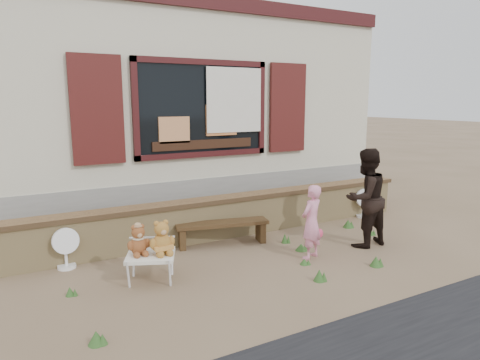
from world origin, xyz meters
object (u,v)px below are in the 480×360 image
teddy_bear_right (162,237)px  bench (222,228)px  folding_chair (151,256)px  adult (365,198)px  teddy_bear_left (138,239)px  child (311,222)px

teddy_bear_right → bench: bearing=57.2°
bench → folding_chair: bench is taller
bench → folding_chair: size_ratio=2.02×
bench → folding_chair: bearing=-137.1°
folding_chair → adult: size_ratio=0.48×
teddy_bear_left → adult: (3.38, -0.34, 0.21)m
adult → child: bearing=-1.5°
bench → teddy_bear_left: teddy_bear_left is taller
bench → teddy_bear_left: (-1.50, -0.73, 0.28)m
child → folding_chair: bearing=-29.0°
teddy_bear_left → teddy_bear_right: teddy_bear_right is taller
teddy_bear_right → adult: size_ratio=0.29×
child → adult: (1.04, 0.03, 0.22)m
bench → child: size_ratio=1.39×
teddy_bear_right → adult: adult is taller
folding_chair → child: size_ratio=0.69×
child → adult: size_ratio=0.70×
teddy_bear_left → adult: size_ratio=0.26×
bench → child: bearing=-39.6°
folding_chair → adult: bearing=18.1°
teddy_bear_right → child: (2.09, -0.26, -0.04)m
bench → teddy_bear_left: bearing=-140.9°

